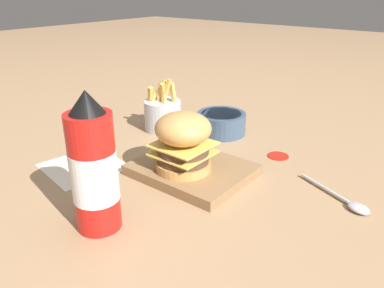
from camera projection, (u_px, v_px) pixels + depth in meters
name	position (u px, v px, depth m)	size (l,w,h in m)	color
ground_plane	(199.00, 175.00, 0.82)	(6.00, 6.00, 0.00)	#9E7A56
serving_board	(192.00, 170.00, 0.82)	(0.24, 0.19, 0.02)	olive
burger	(183.00, 141.00, 0.77)	(0.12, 0.12, 0.13)	tan
ketchup_bottle	(94.00, 169.00, 0.61)	(0.08, 0.08, 0.24)	red
fries_basket	(163.00, 114.00, 1.06)	(0.10, 0.10, 0.15)	#B7B7BC
side_bowl	(221.00, 123.00, 1.04)	(0.14, 0.14, 0.06)	#384C66
spoon	(349.00, 202.00, 0.71)	(0.16, 0.08, 0.01)	#B2B2B7
ketchup_puddle	(278.00, 156.00, 0.91)	(0.05, 0.05, 0.00)	#B21E14
parchment_square	(84.00, 166.00, 0.86)	(0.19, 0.19, 0.00)	beige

